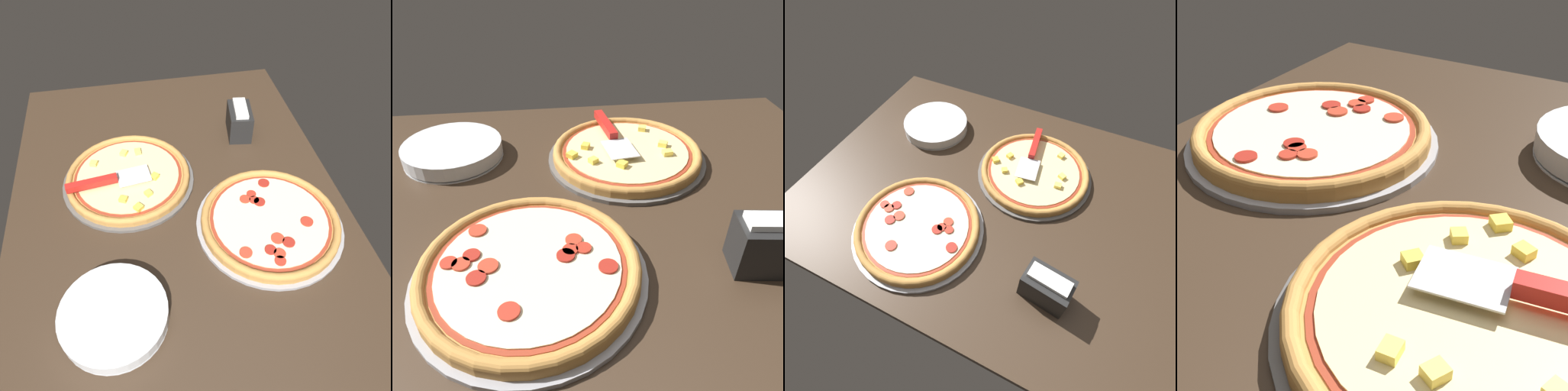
# 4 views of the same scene
# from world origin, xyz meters

# --- Properties ---
(ground_plane) EXTENTS (1.29, 0.96, 0.04)m
(ground_plane) POSITION_xyz_m (0.00, 0.00, -0.02)
(ground_plane) COLOR #38281C
(pizza_pan_front) EXTENTS (0.39, 0.39, 0.01)m
(pizza_pan_front) POSITION_xyz_m (-0.09, -0.13, 0.01)
(pizza_pan_front) COLOR #565451
(pizza_pan_front) RESTS_ON ground_plane
(pizza_front) EXTENTS (0.37, 0.37, 0.03)m
(pizza_front) POSITION_xyz_m (-0.09, -0.13, 0.02)
(pizza_front) COLOR #B77F3D
(pizza_front) RESTS_ON pizza_pan_front
(pizza_pan_back) EXTENTS (0.40, 0.40, 0.01)m
(pizza_pan_back) POSITION_xyz_m (0.16, 0.23, 0.01)
(pizza_pan_back) COLOR #939399
(pizza_pan_back) RESTS_ON ground_plane
(pizza_back) EXTENTS (0.38, 0.38, 0.03)m
(pizza_back) POSITION_xyz_m (0.16, 0.23, 0.02)
(pizza_back) COLOR #B77F3D
(pizza_back) RESTS_ON pizza_pan_back
(serving_spatula) EXTENTS (0.08, 0.25, 0.02)m
(serving_spatula) POSITION_xyz_m (-0.05, -0.21, 0.05)
(serving_spatula) COLOR silver
(serving_spatula) RESTS_ON pizza_front
(plate_stack) EXTENTS (0.25, 0.25, 0.04)m
(plate_stack) POSITION_xyz_m (0.35, -0.20, 0.02)
(plate_stack) COLOR silver
(plate_stack) RESTS_ON ground_plane
(napkin_holder) EXTENTS (0.13, 0.09, 0.11)m
(napkin_holder) POSITION_xyz_m (-0.25, 0.26, 0.05)
(napkin_holder) COLOR black
(napkin_holder) RESTS_ON ground_plane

